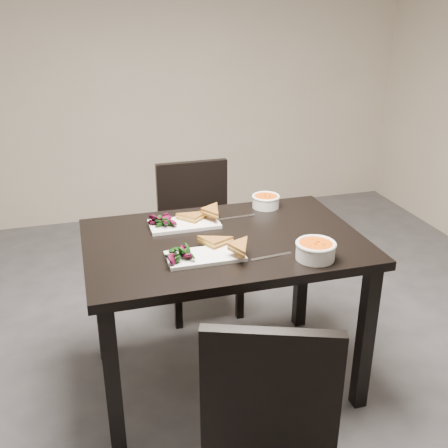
{
  "coord_description": "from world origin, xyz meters",
  "views": [
    {
      "loc": [
        -0.24,
        -1.75,
        1.71
      ],
      "look_at": [
        0.34,
        0.26,
        0.82
      ],
      "focal_mm": 42.58,
      "sensor_mm": 36.0,
      "label": 1
    }
  ],
  "objects_px": {
    "table": "(224,259)",
    "soup_bowl_far": "(266,200)",
    "plate_near": "(205,256)",
    "soup_bowl_near": "(316,249)",
    "plate_far": "(184,224)",
    "chair_near": "(269,405)",
    "chair_far": "(197,228)"
  },
  "relations": [
    {
      "from": "table",
      "to": "soup_bowl_far",
      "type": "distance_m",
      "value": 0.46
    },
    {
      "from": "table",
      "to": "soup_bowl_far",
      "type": "relative_size",
      "value": 8.59
    },
    {
      "from": "plate_near",
      "to": "soup_bowl_near",
      "type": "relative_size",
      "value": 1.9
    },
    {
      "from": "table",
      "to": "plate_far",
      "type": "bearing_deg",
      "value": 125.78
    },
    {
      "from": "plate_far",
      "to": "chair_near",
      "type": "bearing_deg",
      "value": -85.25
    },
    {
      "from": "plate_near",
      "to": "soup_bowl_far",
      "type": "xyz_separation_m",
      "value": [
        0.43,
        0.47,
        0.03
      ]
    },
    {
      "from": "soup_bowl_near",
      "to": "plate_far",
      "type": "relative_size",
      "value": 0.51
    },
    {
      "from": "soup_bowl_near",
      "to": "soup_bowl_far",
      "type": "xyz_separation_m",
      "value": [
        0.01,
        0.59,
        -0.01
      ]
    },
    {
      "from": "chair_near",
      "to": "plate_near",
      "type": "height_order",
      "value": "chair_near"
    },
    {
      "from": "soup_bowl_far",
      "to": "chair_far",
      "type": "bearing_deg",
      "value": 119.76
    },
    {
      "from": "soup_bowl_near",
      "to": "table",
      "type": "bearing_deg",
      "value": 136.56
    },
    {
      "from": "table",
      "to": "chair_far",
      "type": "relative_size",
      "value": 1.41
    },
    {
      "from": "chair_near",
      "to": "soup_bowl_far",
      "type": "distance_m",
      "value": 1.15
    },
    {
      "from": "soup_bowl_far",
      "to": "table",
      "type": "bearing_deg",
      "value": -134.64
    },
    {
      "from": "table",
      "to": "soup_bowl_near",
      "type": "height_order",
      "value": "soup_bowl_near"
    },
    {
      "from": "table",
      "to": "soup_bowl_far",
      "type": "bearing_deg",
      "value": 45.36
    },
    {
      "from": "plate_far",
      "to": "table",
      "type": "bearing_deg",
      "value": -54.22
    },
    {
      "from": "table",
      "to": "chair_near",
      "type": "xyz_separation_m",
      "value": [
        -0.06,
        -0.74,
        -0.17
      ]
    },
    {
      "from": "soup_bowl_far",
      "to": "plate_far",
      "type": "bearing_deg",
      "value": -164.71
    },
    {
      "from": "table",
      "to": "plate_near",
      "type": "bearing_deg",
      "value": -128.42
    },
    {
      "from": "plate_far",
      "to": "soup_bowl_far",
      "type": "distance_m",
      "value": 0.46
    },
    {
      "from": "chair_far",
      "to": "soup_bowl_near",
      "type": "relative_size",
      "value": 5.2
    },
    {
      "from": "soup_bowl_near",
      "to": "soup_bowl_far",
      "type": "distance_m",
      "value": 0.59
    },
    {
      "from": "table",
      "to": "plate_far",
      "type": "relative_size",
      "value": 3.77
    },
    {
      "from": "plate_near",
      "to": "plate_far",
      "type": "xyz_separation_m",
      "value": [
        -0.01,
        0.35,
        0.0
      ]
    },
    {
      "from": "chair_far",
      "to": "soup_bowl_near",
      "type": "xyz_separation_m",
      "value": [
        0.25,
        -1.03,
        0.31
      ]
    },
    {
      "from": "soup_bowl_near",
      "to": "soup_bowl_far",
      "type": "relative_size",
      "value": 1.17
    },
    {
      "from": "plate_near",
      "to": "soup_bowl_far",
      "type": "bearing_deg",
      "value": 47.32
    },
    {
      "from": "soup_bowl_near",
      "to": "soup_bowl_far",
      "type": "height_order",
      "value": "soup_bowl_near"
    },
    {
      "from": "chair_near",
      "to": "plate_near",
      "type": "bearing_deg",
      "value": 117.1
    },
    {
      "from": "soup_bowl_near",
      "to": "plate_near",
      "type": "bearing_deg",
      "value": 163.33
    },
    {
      "from": "soup_bowl_near",
      "to": "plate_far",
      "type": "bearing_deg",
      "value": 132.67
    }
  ]
}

